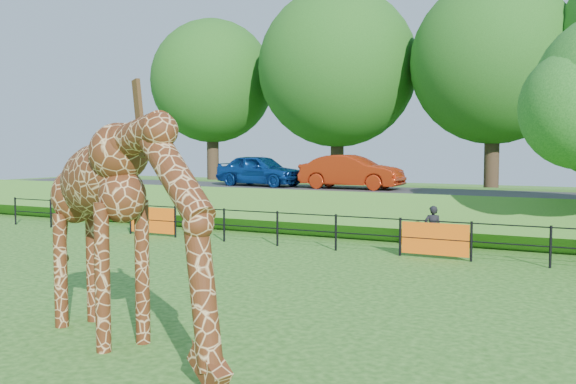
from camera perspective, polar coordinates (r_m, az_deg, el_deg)
name	(u,v)px	position (r m, az deg, el deg)	size (l,w,h in m)	color
ground	(168,310)	(12.62, -10.59, -10.31)	(90.00, 90.00, 0.00)	#215314
giraffe	(127,233)	(10.04, -14.15, -3.51)	(5.08, 0.93, 3.63)	#532611
perimeter_fence	(336,232)	(19.32, 4.27, -3.61)	(28.07, 0.10, 1.10)	black
embankment	(410,208)	(26.32, 10.78, -1.42)	(40.00, 9.00, 1.30)	#215314
road	(398,193)	(24.84, 9.79, -0.08)	(40.00, 5.00, 0.12)	#28282A
car_blue	(260,170)	(27.95, -2.53, 1.95)	(1.62, 4.02, 1.37)	#124296
car_red	(351,172)	(26.06, 5.66, 1.79)	(1.45, 4.17, 1.37)	#B22A0C
visitor	(433,229)	(19.54, 12.74, -3.20)	(0.50, 0.33, 1.38)	black
bg_tree_line	(491,61)	(32.35, 17.63, 11.08)	(37.30, 8.80, 11.82)	#342417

